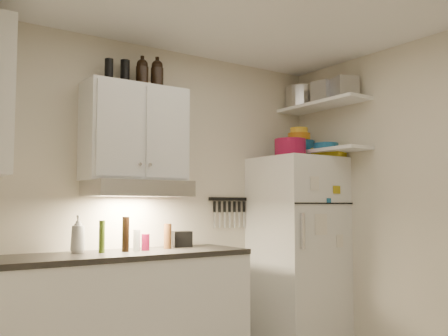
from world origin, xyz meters
TOP-DOWN VIEW (x-y plane):
  - back_wall at (0.00, 1.51)m, footprint 3.20×0.02m
  - right_wall at (1.61, 0.00)m, footprint 0.02×3.00m
  - base_cabinet at (-0.55, 1.20)m, footprint 2.10×0.60m
  - countertop at (-0.55, 1.20)m, footprint 2.10×0.62m
  - upper_cabinet at (-0.30, 1.33)m, footprint 0.80×0.33m
  - range_hood at (-0.30, 1.27)m, footprint 0.76×0.46m
  - fridge at (1.25, 1.16)m, footprint 0.70×0.68m
  - shelf_hi at (1.45, 1.02)m, footprint 0.30×0.95m
  - shelf_lo at (1.45, 1.02)m, footprint 0.30×0.95m
  - knife_strip at (0.70, 1.49)m, footprint 0.42×0.02m
  - dutch_oven at (1.14, 1.13)m, footprint 0.31×0.31m
  - book_stack at (1.49, 0.98)m, footprint 0.29×0.33m
  - spice_jar at (1.23, 1.15)m, footprint 0.07×0.07m
  - stock_pot at (1.50, 1.37)m, footprint 0.33×0.33m
  - tin_a at (1.44, 0.99)m, footprint 0.22×0.20m
  - tin_b at (1.48, 0.78)m, footprint 0.25×0.25m
  - bowl_teal at (1.40, 1.27)m, footprint 0.27×0.27m
  - bowl_orange at (1.34, 1.23)m, footprint 0.21×0.21m
  - bowl_yellow at (1.34, 1.23)m, footprint 0.17×0.17m
  - plates at (1.44, 0.97)m, footprint 0.28×0.28m
  - growler_a at (-0.24, 1.34)m, footprint 0.11×0.11m
  - growler_b at (-0.12, 1.32)m, footprint 0.13×0.13m
  - thermos_a at (-0.37, 1.38)m, footprint 0.08×0.08m
  - thermos_b at (-0.52, 1.35)m, footprint 0.09×0.09m
  - soap_bottle at (-0.74, 1.32)m, footprint 0.15×0.15m
  - pepper_mill at (-0.03, 1.28)m, footprint 0.06×0.06m
  - oil_bottle at (-0.59, 1.25)m, footprint 0.05×0.05m
  - vinegar_bottle at (-0.41, 1.23)m, footprint 0.07×0.07m
  - clear_bottle at (-0.31, 1.26)m, footprint 0.06×0.06m
  - red_jar at (-0.24, 1.24)m, footprint 0.07×0.07m
  - caddy at (0.14, 1.36)m, footprint 0.17×0.14m

SIDE VIEW (x-z plane):
  - base_cabinet at x=-0.55m, z-range 0.00..0.88m
  - fridge at x=1.25m, z-range 0.00..1.70m
  - countertop at x=-0.55m, z-range 0.88..0.92m
  - red_jar at x=-0.24m, z-range 0.92..1.05m
  - caddy at x=0.14m, z-range 0.92..1.05m
  - clear_bottle at x=-0.31m, z-range 0.92..1.08m
  - pepper_mill at x=-0.03m, z-range 0.92..1.12m
  - oil_bottle at x=-0.59m, z-range 0.92..1.15m
  - vinegar_bottle at x=-0.41m, z-range 0.92..1.18m
  - soap_bottle at x=-0.74m, z-range 0.92..1.22m
  - back_wall at x=0.00m, z-range 0.00..2.60m
  - right_wall at x=1.61m, z-range 0.00..2.60m
  - knife_strip at x=0.70m, z-range 1.31..1.33m
  - range_hood at x=-0.30m, z-range 1.33..1.45m
  - book_stack at x=1.49m, z-range 1.70..1.79m
  - spice_jar at x=1.23m, z-range 1.70..1.80m
  - shelf_lo at x=1.45m, z-range 1.75..1.77m
  - dutch_oven at x=1.14m, z-range 1.70..1.87m
  - plates at x=1.44m, z-range 1.77..1.83m
  - upper_cabinet at x=-0.30m, z-range 1.45..2.20m
  - bowl_teal at x=1.40m, z-range 1.77..1.88m
  - bowl_orange at x=1.34m, z-range 1.88..1.95m
  - bowl_yellow at x=1.34m, z-range 1.95..2.00m
  - shelf_hi at x=1.45m, z-range 2.19..2.22m
  - thermos_b at x=-0.52m, z-range 2.20..2.39m
  - thermos_a at x=-0.37m, z-range 2.20..2.41m
  - tin_a at x=1.44m, z-range 2.21..2.41m
  - tin_b at x=1.48m, z-range 2.21..2.41m
  - growler_a at x=-0.24m, z-range 2.20..2.44m
  - growler_b at x=-0.12m, z-range 2.20..2.44m
  - stock_pot at x=1.50m, z-range 2.21..2.44m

